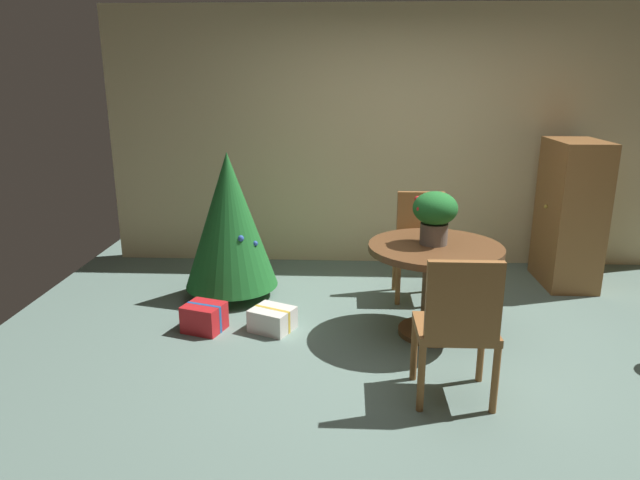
{
  "coord_description": "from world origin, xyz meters",
  "views": [
    {
      "loc": [
        -0.55,
        -3.7,
        1.91
      ],
      "look_at": [
        -0.73,
        0.12,
        0.81
      ],
      "focal_mm": 31.97,
      "sensor_mm": 36.0,
      "label": 1
    }
  ],
  "objects_px": {
    "holiday_tree": "(229,220)",
    "wooden_chair_near": "(458,322)",
    "flower_vase": "(435,213)",
    "wooden_chair_far": "(421,237)",
    "wooden_cabinet": "(570,214)",
    "gift_box_red": "(204,317)",
    "round_dining_table": "(434,269)",
    "gift_box_cream": "(272,319)"
  },
  "relations": [
    {
      "from": "flower_vase",
      "to": "holiday_tree",
      "type": "xyz_separation_m",
      "value": [
        -1.67,
        0.68,
        -0.25
      ]
    },
    {
      "from": "flower_vase",
      "to": "gift_box_cream",
      "type": "height_order",
      "value": "flower_vase"
    },
    {
      "from": "flower_vase",
      "to": "wooden_chair_near",
      "type": "distance_m",
      "value": 1.08
    },
    {
      "from": "round_dining_table",
      "to": "flower_vase",
      "type": "relative_size",
      "value": 2.52
    },
    {
      "from": "round_dining_table",
      "to": "wooden_chair_far",
      "type": "xyz_separation_m",
      "value": [
        0.0,
        0.83,
        0.02
      ]
    },
    {
      "from": "gift_box_cream",
      "to": "holiday_tree",
      "type": "bearing_deg",
      "value": 122.78
    },
    {
      "from": "holiday_tree",
      "to": "gift_box_red",
      "type": "relative_size",
      "value": 3.68
    },
    {
      "from": "holiday_tree",
      "to": "wooden_cabinet",
      "type": "bearing_deg",
      "value": 8.91
    },
    {
      "from": "round_dining_table",
      "to": "holiday_tree",
      "type": "height_order",
      "value": "holiday_tree"
    },
    {
      "from": "wooden_chair_far",
      "to": "wooden_cabinet",
      "type": "distance_m",
      "value": 1.48
    },
    {
      "from": "wooden_chair_near",
      "to": "round_dining_table",
      "type": "bearing_deg",
      "value": 90.0
    },
    {
      "from": "flower_vase",
      "to": "holiday_tree",
      "type": "bearing_deg",
      "value": 157.76
    },
    {
      "from": "wooden_chair_far",
      "to": "holiday_tree",
      "type": "bearing_deg",
      "value": -176.14
    },
    {
      "from": "wooden_chair_far",
      "to": "gift_box_cream",
      "type": "height_order",
      "value": "wooden_chair_far"
    },
    {
      "from": "wooden_chair_near",
      "to": "holiday_tree",
      "type": "relative_size",
      "value": 0.72
    },
    {
      "from": "wooden_chair_near",
      "to": "gift_box_red",
      "type": "distance_m",
      "value": 2.04
    },
    {
      "from": "gift_box_cream",
      "to": "round_dining_table",
      "type": "bearing_deg",
      "value": -0.57
    },
    {
      "from": "wooden_chair_far",
      "to": "gift_box_cream",
      "type": "bearing_deg",
      "value": -146.45
    },
    {
      "from": "flower_vase",
      "to": "wooden_chair_far",
      "type": "xyz_separation_m",
      "value": [
        0.02,
        0.79,
        -0.41
      ]
    },
    {
      "from": "holiday_tree",
      "to": "flower_vase",
      "type": "bearing_deg",
      "value": -22.24
    },
    {
      "from": "gift_box_red",
      "to": "round_dining_table",
      "type": "bearing_deg",
      "value": 0.61
    },
    {
      "from": "wooden_chair_near",
      "to": "wooden_cabinet",
      "type": "bearing_deg",
      "value": 56.64
    },
    {
      "from": "round_dining_table",
      "to": "gift_box_red",
      "type": "relative_size",
      "value": 2.82
    },
    {
      "from": "round_dining_table",
      "to": "gift_box_cream",
      "type": "relative_size",
      "value": 2.55
    },
    {
      "from": "wooden_chair_far",
      "to": "wooden_cabinet",
      "type": "height_order",
      "value": "wooden_cabinet"
    },
    {
      "from": "wooden_chair_near",
      "to": "wooden_cabinet",
      "type": "distance_m",
      "value": 2.59
    },
    {
      "from": "wooden_chair_far",
      "to": "wooden_cabinet",
      "type": "xyz_separation_m",
      "value": [
        1.42,
        0.37,
        0.14
      ]
    },
    {
      "from": "wooden_chair_far",
      "to": "wooden_chair_near",
      "type": "relative_size",
      "value": 0.99
    },
    {
      "from": "round_dining_table",
      "to": "flower_vase",
      "type": "height_order",
      "value": "flower_vase"
    },
    {
      "from": "holiday_tree",
      "to": "wooden_chair_near",
      "type": "bearing_deg",
      "value": -44.84
    },
    {
      "from": "gift_box_red",
      "to": "gift_box_cream",
      "type": "bearing_deg",
      "value": 3.36
    },
    {
      "from": "flower_vase",
      "to": "wooden_cabinet",
      "type": "height_order",
      "value": "wooden_cabinet"
    },
    {
      "from": "wooden_chair_near",
      "to": "gift_box_cream",
      "type": "relative_size",
      "value": 2.4
    },
    {
      "from": "holiday_tree",
      "to": "wooden_cabinet",
      "type": "relative_size",
      "value": 0.95
    },
    {
      "from": "round_dining_table",
      "to": "flower_vase",
      "type": "distance_m",
      "value": 0.43
    },
    {
      "from": "gift_box_cream",
      "to": "wooden_cabinet",
      "type": "height_order",
      "value": "wooden_cabinet"
    },
    {
      "from": "round_dining_table",
      "to": "wooden_chair_near",
      "type": "bearing_deg",
      "value": -90.0
    },
    {
      "from": "holiday_tree",
      "to": "wooden_cabinet",
      "type": "xyz_separation_m",
      "value": [
        3.1,
        0.49,
        -0.02
      ]
    },
    {
      "from": "round_dining_table",
      "to": "gift_box_red",
      "type": "bearing_deg",
      "value": -179.39
    },
    {
      "from": "gift_box_red",
      "to": "wooden_chair_near",
      "type": "bearing_deg",
      "value": -28.11
    },
    {
      "from": "wooden_cabinet",
      "to": "round_dining_table",
      "type": "bearing_deg",
      "value": -139.81
    },
    {
      "from": "flower_vase",
      "to": "wooden_chair_near",
      "type": "xyz_separation_m",
      "value": [
        0.02,
        -0.99,
        -0.42
      ]
    }
  ]
}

